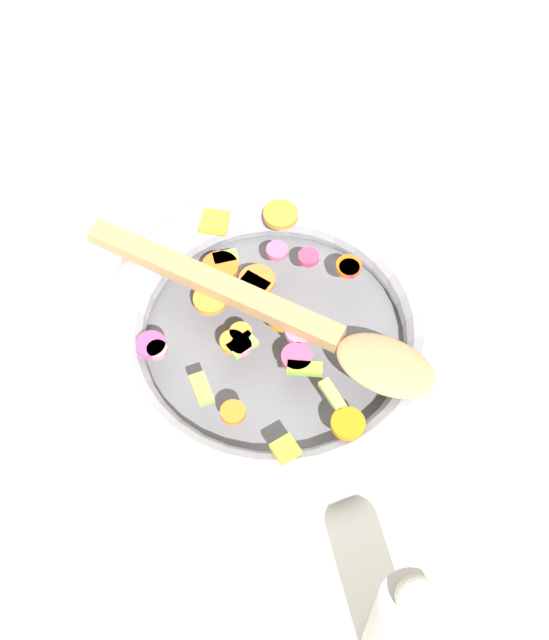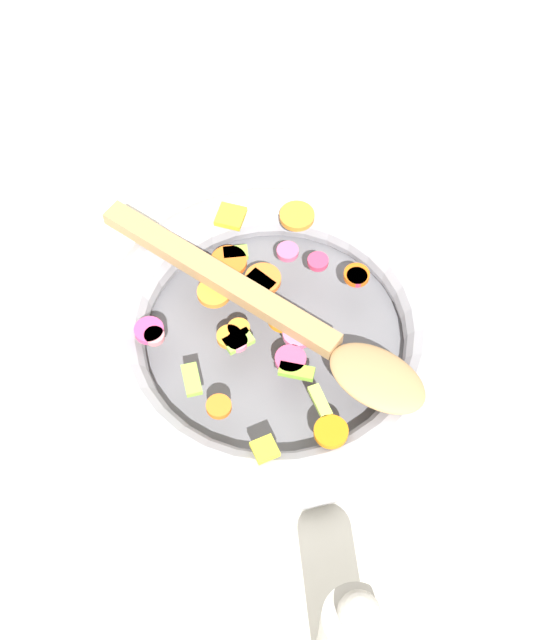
% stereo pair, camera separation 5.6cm
% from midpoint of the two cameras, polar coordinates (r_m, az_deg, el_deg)
% --- Properties ---
extents(ground_plane, '(4.00, 4.00, 0.00)m').
position_cam_midpoint_polar(ground_plane, '(0.85, -1.91, -1.89)').
color(ground_plane, silver).
extents(skillet, '(0.34, 0.34, 0.05)m').
position_cam_midpoint_polar(skillet, '(0.83, -1.95, -1.12)').
color(skillet, slate).
rests_on(skillet, ground_plane).
extents(chopped_vegetables, '(0.25, 0.24, 0.01)m').
position_cam_midpoint_polar(chopped_vegetables, '(0.80, -2.37, 0.28)').
color(chopped_vegetables, orange).
rests_on(chopped_vegetables, skillet).
extents(wooden_spoon, '(0.35, 0.06, 0.01)m').
position_cam_midpoint_polar(wooden_spoon, '(0.79, -0.94, -0.12)').
color(wooden_spoon, '#A87F51').
rests_on(wooden_spoon, chopped_vegetables).
extents(pepper_mill, '(0.05, 0.05, 0.17)m').
position_cam_midpoint_polar(pepper_mill, '(0.68, 5.64, -19.01)').
color(pepper_mill, '#B2ADA3').
rests_on(pepper_mill, ground_plane).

